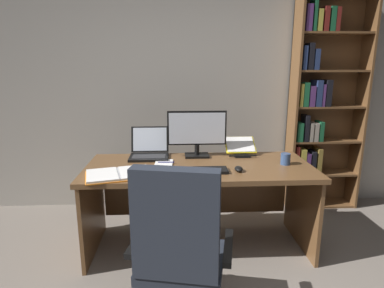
% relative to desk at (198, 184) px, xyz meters
% --- Properties ---
extents(wall_back, '(5.42, 0.12, 2.50)m').
position_rel_desk_xyz_m(wall_back, '(0.14, 0.95, 0.70)').
color(wall_back, '#B2ADA3').
rests_on(wall_back, ground).
extents(desk, '(1.89, 0.81, 0.75)m').
position_rel_desk_xyz_m(desk, '(0.00, 0.00, 0.00)').
color(desk, brown).
rests_on(desk, ground).
extents(bookshelf, '(0.78, 0.26, 2.28)m').
position_rel_desk_xyz_m(bookshelf, '(1.37, 0.74, 0.55)').
color(bookshelf, brown).
rests_on(bookshelf, ground).
extents(office_chair, '(0.67, 0.60, 1.05)m').
position_rel_desk_xyz_m(office_chair, '(-0.18, -0.99, -0.11)').
color(office_chair, black).
rests_on(office_chair, ground).
extents(monitor, '(0.54, 0.16, 0.42)m').
position_rel_desk_xyz_m(monitor, '(-0.00, 0.20, 0.41)').
color(monitor, black).
rests_on(monitor, desk).
extents(laptop, '(0.35, 0.34, 0.26)m').
position_rel_desk_xyz_m(laptop, '(-0.44, 0.21, 0.25)').
color(laptop, black).
rests_on(laptop, desk).
extents(keyboard, '(0.42, 0.15, 0.02)m').
position_rel_desk_xyz_m(keyboard, '(-0.00, -0.26, 0.21)').
color(keyboard, black).
rests_on(keyboard, desk).
extents(computer_mouse, '(0.06, 0.10, 0.04)m').
position_rel_desk_xyz_m(computer_mouse, '(0.30, -0.26, 0.22)').
color(computer_mouse, black).
rests_on(computer_mouse, desk).
extents(reading_stand_with_book, '(0.28, 0.25, 0.15)m').
position_rel_desk_xyz_m(reading_stand_with_book, '(0.41, 0.25, 0.27)').
color(reading_stand_with_book, black).
rests_on(reading_stand_with_book, desk).
extents(open_binder, '(0.55, 0.43, 0.02)m').
position_rel_desk_xyz_m(open_binder, '(-0.63, -0.31, 0.21)').
color(open_binder, orange).
rests_on(open_binder, desk).
extents(notepad, '(0.16, 0.22, 0.01)m').
position_rel_desk_xyz_m(notepad, '(-0.30, -0.02, 0.20)').
color(notepad, white).
rests_on(notepad, desk).
extents(pen, '(0.14, 0.02, 0.01)m').
position_rel_desk_xyz_m(pen, '(-0.28, -0.02, 0.21)').
color(pen, navy).
rests_on(pen, notepad).
extents(coffee_mug, '(0.08, 0.08, 0.10)m').
position_rel_desk_xyz_m(coffee_mug, '(0.73, -0.10, 0.24)').
color(coffee_mug, '#334C7A').
rests_on(coffee_mug, desk).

